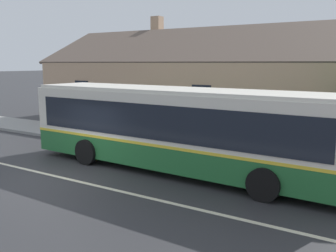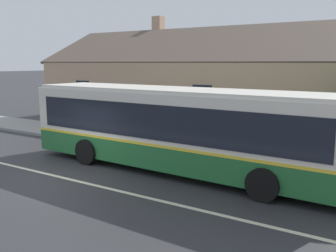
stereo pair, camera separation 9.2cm
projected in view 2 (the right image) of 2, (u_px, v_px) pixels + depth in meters
name	position (u px, v px, depth m)	size (l,w,h in m)	color
ground_plane	(60.00, 177.00, 13.09)	(300.00, 300.00, 0.00)	#2D2D30
sidewalk_far	(157.00, 144.00, 18.06)	(60.00, 3.00, 0.15)	gray
lane_divider_stripe	(60.00, 177.00, 13.09)	(60.00, 0.16, 0.01)	beige
community_building	(238.00, 92.00, 23.66)	(25.26, 10.04, 7.28)	tan
transit_bus	(176.00, 127.00, 13.64)	(12.39, 2.99, 3.04)	#236633
bench_by_building	(81.00, 128.00, 19.67)	(1.58, 0.51, 0.94)	#4C4C4C
bench_down_street	(149.00, 133.00, 18.18)	(1.71, 0.51, 0.94)	#4C4C4C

